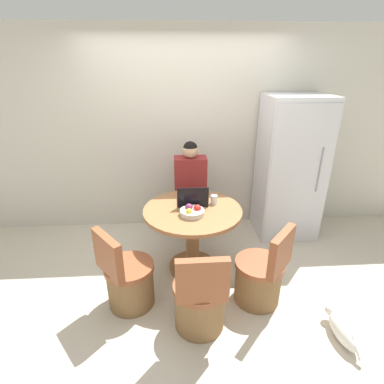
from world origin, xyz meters
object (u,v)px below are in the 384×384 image
Objects in this scene: refrigerator at (290,169)px; chair_near_camera at (200,302)px; laptop at (192,200)px; cat at (343,330)px; person_seated at (190,186)px; dining_table at (193,228)px; chair_near_right_corner at (260,277)px; fruit_bowl at (192,211)px; chair_near_left_corner at (128,281)px.

chair_near_camera is at bearing -129.49° from refrigerator.
cat is (1.20, -1.15, -0.71)m from laptop.
person_seated reaches higher than chair_near_camera.
laptop reaches higher than dining_table.
refrigerator is 1.40× the size of person_seated.
refrigerator is at bearing -179.63° from person_seated.
dining_table is 0.76m from person_seated.
dining_table is 1.65m from cat.
dining_table is 1.24× the size of chair_near_right_corner.
fruit_bowl is (-0.01, -0.13, 0.27)m from dining_table.
laptop is (-0.00, 0.94, 0.53)m from chair_near_camera.
person_seated is at bearing -113.78° from chair_near_right_corner.
dining_table is at bearing -90.00° from chair_near_left_corner.
chair_near_camera reaches higher than cat.
person_seated is at bearing -91.09° from laptop.
dining_table is 2.00× the size of cat.
chair_near_camera is 1.08m from laptop.
refrigerator is 2.13m from chair_near_camera.
chair_near_right_corner is at bearing -129.66° from chair_near_left_corner.
fruit_bowl is at bearing 49.92° from cat.
dining_table is 0.86m from chair_near_camera.
fruit_bowl reaches higher than chair_near_camera.
laptop is 1.81m from cat.
laptop is at bearing -154.05° from refrigerator.
refrigerator is at bearing -154.05° from laptop.
laptop is 1.33× the size of fruit_bowl.
chair_near_left_corner is (-1.95, -1.26, -0.64)m from refrigerator.
dining_table is 0.30m from laptop.
refrigerator is at bearing -6.65° from cat.
laptop reaches higher than chair_near_left_corner.
fruit_bowl is (-0.02, 0.69, 0.52)m from chair_near_camera.
cat is at bearing 91.60° from chair_near_right_corner.
dining_table is 4.20× the size of fruit_bowl.
fruit_bowl is at bearing -97.15° from chair_near_left_corner.
chair_near_camera is (-1.29, -1.57, -0.64)m from refrigerator.
chair_near_left_corner is at bearing -26.23° from chair_near_camera.
chair_near_camera is at bearing -89.40° from dining_table.
chair_near_left_corner is 1.61× the size of cat.
chair_near_left_corner is 1.05m from laptop.
chair_near_right_corner is at bearing 46.78° from cat.
laptop reaches higher than chair_near_right_corner.
chair_near_left_corner is 0.72m from chair_near_camera.
chair_near_right_corner is 3.38× the size of fruit_bowl.
fruit_bowl is (0.63, 0.38, 0.52)m from chair_near_left_corner.
person_seated reaches higher than chair_near_left_corner.
chair_near_left_corner is at bearing 43.89° from laptop.
chair_near_camera is at bearing -24.11° from chair_near_right_corner.
chair_near_right_corner is 0.64× the size of person_seated.
refrigerator reaches higher than dining_table.
dining_table is at bearing 86.96° from laptop.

